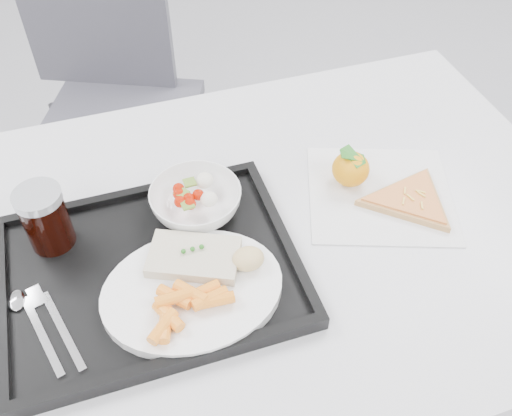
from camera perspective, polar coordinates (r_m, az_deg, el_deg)
name	(u,v)px	position (r m, az deg, el deg)	size (l,w,h in m)	color
table	(244,257)	(1.00, -1.22, -4.92)	(1.20, 0.80, 0.75)	silver
chair	(110,82)	(1.71, -14.39, 12.11)	(0.56, 0.57, 0.93)	#3F3E47
tray	(150,272)	(0.90, -10.52, -6.29)	(0.45, 0.35, 0.03)	black
dinner_plate	(193,291)	(0.85, -6.36, -8.21)	(0.27, 0.27, 0.02)	white
fish_fillet	(194,257)	(0.87, -6.22, -4.87)	(0.16, 0.13, 0.03)	beige
bread_roll	(248,259)	(0.85, -0.79, -5.10)	(0.05, 0.05, 0.03)	tan
salad_bowl	(196,201)	(0.95, -6.03, 0.70)	(0.15, 0.15, 0.05)	white
cola_glass	(45,217)	(0.94, -20.34, -0.88)	(0.07, 0.07, 0.11)	black
cutlery	(39,318)	(0.89, -20.88, -10.27)	(0.10, 0.17, 0.01)	silver
napkin	(380,194)	(1.03, 12.30, 1.38)	(0.32, 0.31, 0.00)	silver
tangerine	(351,169)	(1.02, 9.45, 3.89)	(0.07, 0.07, 0.07)	#F25C00
pizza_slice	(410,200)	(1.02, 15.19, 0.80)	(0.24, 0.24, 0.02)	tan
carrot_pile	(185,305)	(0.82, -7.11, -9.58)	(0.13, 0.09, 0.03)	orange
salad_contents	(197,191)	(0.95, -5.97, 1.68)	(0.08, 0.08, 0.02)	#A31301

